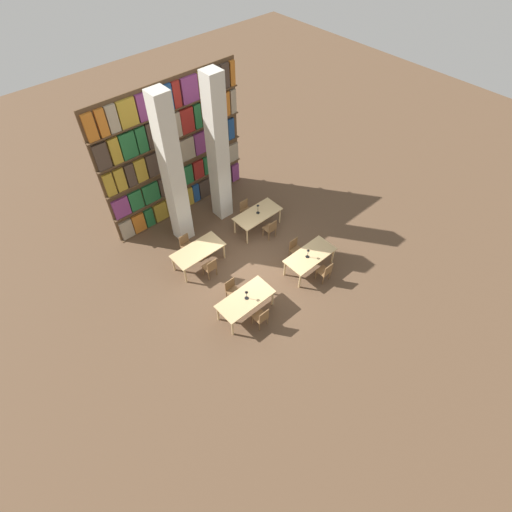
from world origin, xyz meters
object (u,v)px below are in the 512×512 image
at_px(pillar_center, 218,152).
at_px(desk_lamp_0, 246,294).
at_px(desk_lamp_1, 308,252).
at_px(chair_4, 210,267).
at_px(reading_table_3, 258,215).
at_px(chair_0, 261,317).
at_px(chair_5, 186,245).
at_px(chair_1, 232,290).
at_px(desk_lamp_2, 258,207).
at_px(reading_table_2, 198,251).
at_px(chair_2, 325,271).
at_px(chair_3, 295,249).
at_px(reading_table_1, 310,256).
at_px(chair_6, 271,228).
at_px(pillar_left, 173,174).
at_px(reading_table_0, 245,300).
at_px(chair_7, 246,209).

relative_size(pillar_center, desk_lamp_0, 15.40).
bearing_deg(desk_lamp_1, chair_4, 142.14).
bearing_deg(reading_table_3, chair_0, -130.40).
relative_size(desk_lamp_0, chair_5, 0.44).
distance_m(pillar_center, desk_lamp_1, 4.95).
relative_size(chair_1, desk_lamp_2, 1.97).
bearing_deg(chair_0, desk_lamp_0, 89.79).
distance_m(desk_lamp_0, reading_table_2, 2.83).
bearing_deg(reading_table_2, chair_2, -51.41).
distance_m(chair_1, chair_3, 2.98).
bearing_deg(reading_table_1, chair_6, 88.06).
height_order(pillar_left, pillar_center, same).
bearing_deg(reading_table_0, chair_5, 88.46).
distance_m(pillar_center, desk_lamp_2, 2.58).
bearing_deg(chair_1, chair_2, 152.09).
bearing_deg(chair_2, desk_lamp_2, 89.01).
relative_size(chair_7, desk_lamp_2, 1.97).
relative_size(chair_5, reading_table_3, 0.46).
bearing_deg(pillar_center, reading_table_2, -145.73).
xyz_separation_m(chair_1, chair_2, (2.98, -1.58, 0.00)).
height_order(chair_1, chair_5, same).
bearing_deg(reading_table_2, chair_5, 92.48).
bearing_deg(chair_7, desk_lamp_2, 90.99).
bearing_deg(chair_0, reading_table_1, 12.36).
xyz_separation_m(desk_lamp_1, chair_5, (-2.75, 3.63, -0.55)).
relative_size(desk_lamp_1, desk_lamp_2, 0.89).
height_order(chair_0, desk_lamp_1, desk_lamp_1).
bearing_deg(chair_0, pillar_left, 84.32).
bearing_deg(chair_6, chair_4, -179.78).
bearing_deg(reading_table_1, chair_2, -88.27).
relative_size(chair_3, chair_7, 1.00).
bearing_deg(chair_6, pillar_left, 136.64).
xyz_separation_m(desk_lamp_0, chair_2, (2.98, -0.82, -0.55)).
bearing_deg(chair_2, pillar_center, 95.17).
bearing_deg(reading_table_0, desk_lamp_1, -1.90).
distance_m(chair_6, desk_lamp_2, 0.96).
relative_size(pillar_left, chair_5, 6.84).
height_order(pillar_left, chair_4, pillar_left).
xyz_separation_m(chair_3, chair_7, (0.05, 2.89, 0.00)).
relative_size(chair_4, chair_5, 1.00).
relative_size(chair_2, desk_lamp_2, 1.97).
xyz_separation_m(desk_lamp_0, reading_table_3, (3.01, 2.82, -0.34)).
bearing_deg(chair_1, chair_7, -137.28).
relative_size(chair_4, chair_6, 1.00).
bearing_deg(chair_2, chair_1, 152.09).
bearing_deg(chair_1, chair_0, 90.00).
xyz_separation_m(pillar_left, reading_table_0, (-0.55, -4.43, -2.32)).
bearing_deg(chair_7, chair_3, 89.00).
bearing_deg(reading_table_1, chair_1, 164.21).
bearing_deg(chair_2, pillar_left, 115.08).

